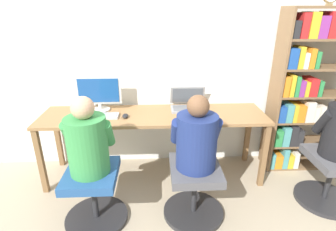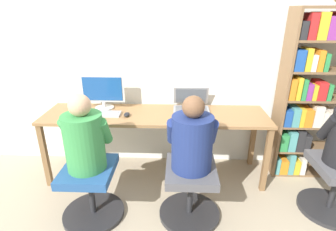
# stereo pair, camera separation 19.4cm
# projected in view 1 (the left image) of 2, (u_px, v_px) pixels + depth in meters

# --- Properties ---
(ground_plane) EXTENTS (14.00, 14.00, 0.00)m
(ground_plane) POSITION_uv_depth(u_px,v_px,m) (155.00, 190.00, 2.65)
(ground_plane) COLOR tan
(wall_back) EXTENTS (10.00, 0.05, 2.60)m
(wall_back) POSITION_uv_depth(u_px,v_px,m) (153.00, 50.00, 2.74)
(wall_back) COLOR silver
(wall_back) RESTS_ON ground_plane
(desk) EXTENTS (2.26, 0.57, 0.72)m
(desk) POSITION_uv_depth(u_px,v_px,m) (154.00, 120.00, 2.66)
(desk) COLOR olive
(desk) RESTS_ON ground_plane
(desktop_monitor) EXTENTS (0.45, 0.20, 0.36)m
(desktop_monitor) POSITION_uv_depth(u_px,v_px,m) (99.00, 94.00, 2.67)
(desktop_monitor) COLOR beige
(desktop_monitor) RESTS_ON desk
(laptop) EXTENTS (0.37, 0.29, 0.22)m
(laptop) POSITION_uv_depth(u_px,v_px,m) (188.00, 104.00, 2.78)
(laptop) COLOR gray
(laptop) RESTS_ON desk
(keyboard) EXTENTS (0.41, 0.14, 0.03)m
(keyboard) POSITION_uv_depth(u_px,v_px,m) (97.00, 116.00, 2.56)
(keyboard) COLOR #B2B2B7
(keyboard) RESTS_ON desk
(computer_mouse_by_keyboard) EXTENTS (0.06, 0.10, 0.04)m
(computer_mouse_by_keyboard) POSITION_uv_depth(u_px,v_px,m) (125.00, 116.00, 2.55)
(computer_mouse_by_keyboard) COLOR black
(computer_mouse_by_keyboard) RESTS_ON desk
(office_chair_left) EXTENTS (0.53, 0.53, 0.50)m
(office_chair_left) POSITION_uv_depth(u_px,v_px,m) (94.00, 194.00, 2.18)
(office_chair_left) COLOR #262628
(office_chair_left) RESTS_ON ground_plane
(office_chair_right) EXTENTS (0.53, 0.53, 0.50)m
(office_chair_right) POSITION_uv_depth(u_px,v_px,m) (194.00, 189.00, 2.25)
(office_chair_right) COLOR #262628
(office_chair_right) RESTS_ON ground_plane
(person_at_monitor) EXTENTS (0.38, 0.33, 0.63)m
(person_at_monitor) POSITION_uv_depth(u_px,v_px,m) (87.00, 141.00, 2.00)
(person_at_monitor) COLOR #388C47
(person_at_monitor) RESTS_ON office_chair_left
(person_at_laptop) EXTENTS (0.40, 0.33, 0.61)m
(person_at_laptop) POSITION_uv_depth(u_px,v_px,m) (197.00, 138.00, 2.07)
(person_at_laptop) COLOR navy
(person_at_laptop) RESTS_ON office_chair_right
(bookshelf) EXTENTS (0.81, 0.29, 1.73)m
(bookshelf) POSITION_uv_depth(u_px,v_px,m) (303.00, 94.00, 2.74)
(bookshelf) COLOR brown
(bookshelf) RESTS_ON ground_plane
(office_chair_side) EXTENTS (0.53, 0.53, 0.50)m
(office_chair_side) POSITION_uv_depth(u_px,v_px,m) (330.00, 177.00, 2.41)
(office_chair_side) COLOR #262628
(office_chair_side) RESTS_ON ground_plane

